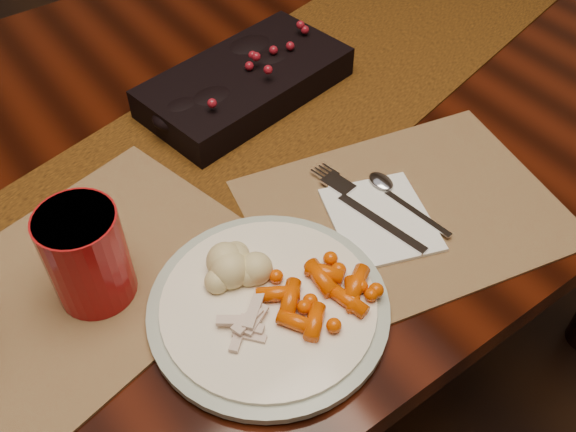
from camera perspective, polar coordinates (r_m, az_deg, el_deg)
floor at (r=1.56m, az=-6.73°, el=-15.14°), size 5.00×5.00×0.00m
dining_table at (r=1.24m, az=-8.24°, el=-7.12°), size 1.80×1.00×0.75m
table_runner at (r=0.94m, az=-6.18°, el=5.30°), size 1.76×0.74×0.00m
centerpiece at (r=1.02m, az=-3.81°, el=12.15°), size 0.35×0.22×0.06m
placemat_main at (r=0.87m, az=10.37°, el=0.38°), size 0.45×0.37×0.00m
placemat_second at (r=0.82m, az=-17.65°, el=-5.58°), size 0.45×0.37×0.00m
dinner_plate at (r=0.75m, az=-1.74°, el=-8.01°), size 0.30×0.30×0.02m
baby_carrots at (r=0.74m, az=2.60°, el=-6.62°), size 0.13×0.11×0.02m
mashed_potatoes at (r=0.75m, az=-4.98°, el=-4.20°), size 0.09×0.08×0.05m
turkey_shreds at (r=0.72m, az=-3.68°, el=-9.61°), size 0.08×0.07×0.02m
napkin at (r=0.85m, az=8.21°, el=-0.28°), size 0.17×0.18×0.01m
fork at (r=0.85m, az=7.32°, el=0.30°), size 0.06×0.18×0.00m
spoon at (r=0.87m, az=10.42°, el=1.13°), size 0.04×0.14×0.00m
red_cup at (r=0.75m, az=-17.45°, el=-3.39°), size 0.10×0.10×0.13m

